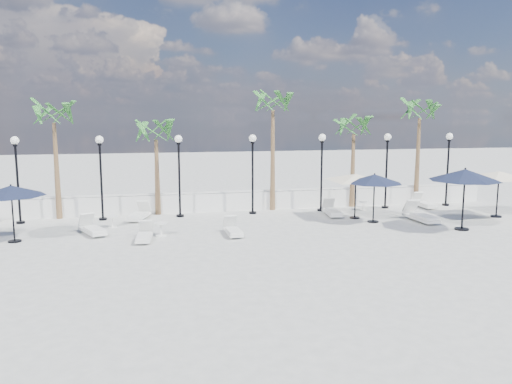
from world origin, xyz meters
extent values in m
plane|color=gray|center=(0.00, 0.00, 0.00)|extent=(100.00, 100.00, 0.00)
cube|color=silver|center=(0.00, 7.50, 0.45)|extent=(26.00, 0.30, 0.90)
cube|color=silver|center=(0.00, 7.50, 0.97)|extent=(26.00, 0.12, 0.08)
cylinder|color=black|center=(-10.50, 6.50, 0.05)|extent=(0.36, 0.36, 0.10)
cylinder|color=black|center=(-10.50, 6.50, 1.75)|extent=(0.10, 0.10, 3.50)
cylinder|color=black|center=(-10.50, 6.50, 3.45)|extent=(0.18, 0.18, 0.10)
sphere|color=white|center=(-10.50, 6.50, 3.66)|extent=(0.36, 0.36, 0.36)
cylinder|color=black|center=(-7.00, 6.50, 0.05)|extent=(0.36, 0.36, 0.10)
cylinder|color=black|center=(-7.00, 6.50, 1.75)|extent=(0.10, 0.10, 3.50)
cylinder|color=black|center=(-7.00, 6.50, 3.45)|extent=(0.18, 0.18, 0.10)
sphere|color=white|center=(-7.00, 6.50, 3.66)|extent=(0.36, 0.36, 0.36)
cylinder|color=black|center=(-3.50, 6.50, 0.05)|extent=(0.36, 0.36, 0.10)
cylinder|color=black|center=(-3.50, 6.50, 1.75)|extent=(0.10, 0.10, 3.50)
cylinder|color=black|center=(-3.50, 6.50, 3.45)|extent=(0.18, 0.18, 0.10)
sphere|color=white|center=(-3.50, 6.50, 3.66)|extent=(0.36, 0.36, 0.36)
cylinder|color=black|center=(0.00, 6.50, 0.05)|extent=(0.36, 0.36, 0.10)
cylinder|color=black|center=(0.00, 6.50, 1.75)|extent=(0.10, 0.10, 3.50)
cylinder|color=black|center=(0.00, 6.50, 3.45)|extent=(0.18, 0.18, 0.10)
sphere|color=white|center=(0.00, 6.50, 3.66)|extent=(0.36, 0.36, 0.36)
cylinder|color=black|center=(3.50, 6.50, 0.05)|extent=(0.36, 0.36, 0.10)
cylinder|color=black|center=(3.50, 6.50, 1.75)|extent=(0.10, 0.10, 3.50)
cylinder|color=black|center=(3.50, 6.50, 3.45)|extent=(0.18, 0.18, 0.10)
sphere|color=white|center=(3.50, 6.50, 3.66)|extent=(0.36, 0.36, 0.36)
cylinder|color=black|center=(7.00, 6.50, 0.05)|extent=(0.36, 0.36, 0.10)
cylinder|color=black|center=(7.00, 6.50, 1.75)|extent=(0.10, 0.10, 3.50)
cylinder|color=black|center=(7.00, 6.50, 3.45)|extent=(0.18, 0.18, 0.10)
sphere|color=white|center=(7.00, 6.50, 3.66)|extent=(0.36, 0.36, 0.36)
cylinder|color=black|center=(10.50, 6.50, 0.05)|extent=(0.36, 0.36, 0.10)
cylinder|color=black|center=(10.50, 6.50, 1.75)|extent=(0.10, 0.10, 3.50)
cylinder|color=black|center=(10.50, 6.50, 3.45)|extent=(0.18, 0.18, 0.10)
sphere|color=white|center=(10.50, 6.50, 3.66)|extent=(0.36, 0.36, 0.36)
cone|color=brown|center=(-9.00, 7.30, 2.20)|extent=(0.28, 0.28, 4.40)
cone|color=brown|center=(-4.50, 7.30, 1.80)|extent=(0.28, 0.28, 3.60)
cone|color=brown|center=(1.20, 7.30, 2.50)|extent=(0.28, 0.28, 5.00)
cone|color=brown|center=(5.50, 7.30, 1.90)|extent=(0.28, 0.28, 3.80)
cone|color=brown|center=(9.20, 7.30, 2.30)|extent=(0.28, 0.28, 4.60)
cube|color=white|center=(-5.39, 6.20, 0.15)|extent=(1.15, 1.93, 0.10)
cube|color=white|center=(-5.47, 5.97, 0.26)|extent=(0.93, 1.35, 0.10)
cube|color=white|center=(-5.16, 6.90, 0.51)|extent=(0.68, 0.59, 0.57)
cube|color=white|center=(-7.17, 3.63, 0.15)|extent=(1.28, 1.89, 0.10)
cube|color=white|center=(-7.07, 3.41, 0.25)|extent=(1.01, 1.34, 0.10)
cube|color=white|center=(-7.46, 4.30, 0.51)|extent=(0.69, 0.62, 0.56)
cube|color=white|center=(-5.14, 2.12, 0.13)|extent=(0.68, 1.65, 0.09)
cube|color=white|center=(-5.16, 1.91, 0.23)|extent=(0.60, 1.13, 0.09)
cube|color=white|center=(-5.09, 2.77, 0.45)|extent=(0.54, 0.42, 0.50)
cube|color=white|center=(-1.70, 2.30, 0.13)|extent=(0.60, 1.64, 0.09)
cube|color=white|center=(-1.69, 2.08, 0.23)|extent=(0.55, 1.12, 0.09)
cube|color=white|center=(-1.72, 2.96, 0.46)|extent=(0.52, 0.40, 0.51)
cube|color=white|center=(7.00, 3.05, 0.17)|extent=(0.76, 2.09, 0.11)
cube|color=white|center=(7.01, 2.77, 0.29)|extent=(0.69, 1.42, 0.11)
cube|color=white|center=(6.98, 3.89, 0.58)|extent=(0.66, 0.51, 0.65)
cube|color=white|center=(3.59, 5.18, 0.14)|extent=(0.78, 1.82, 0.10)
cube|color=white|center=(3.56, 4.94, 0.25)|extent=(0.68, 1.25, 0.10)
cube|color=white|center=(3.67, 5.89, 0.50)|extent=(0.60, 0.48, 0.55)
cube|color=white|center=(9.03, 6.20, 0.14)|extent=(0.58, 1.73, 0.09)
cube|color=white|center=(9.03, 5.97, 0.24)|extent=(0.55, 1.17, 0.09)
cube|color=white|center=(9.03, 6.90, 0.48)|extent=(0.54, 0.41, 0.54)
cylinder|color=white|center=(-6.47, 4.82, 0.01)|extent=(0.38, 0.38, 0.03)
cylinder|color=white|center=(-6.47, 4.82, 0.23)|extent=(0.06, 0.06, 0.46)
cylinder|color=white|center=(-6.47, 4.82, 0.47)|extent=(0.50, 0.50, 0.03)
cylinder|color=white|center=(-4.50, 2.77, 0.02)|extent=(0.42, 0.42, 0.03)
cylinder|color=white|center=(-4.50, 2.77, 0.25)|extent=(0.06, 0.06, 0.51)
cylinder|color=white|center=(-4.50, 2.77, 0.52)|extent=(0.55, 0.55, 0.03)
cylinder|color=white|center=(5.64, 6.20, 0.01)|extent=(0.34, 0.34, 0.03)
cylinder|color=white|center=(5.64, 6.20, 0.21)|extent=(0.05, 0.05, 0.41)
cylinder|color=white|center=(5.64, 6.20, 0.42)|extent=(0.45, 0.45, 0.03)
cylinder|color=black|center=(-9.92, 3.01, 0.03)|extent=(0.48, 0.48, 0.05)
cylinder|color=black|center=(-9.92, 3.01, 1.05)|extent=(0.06, 0.06, 2.10)
cone|color=black|center=(-9.92, 3.01, 1.95)|extent=(2.49, 2.49, 0.39)
sphere|color=black|center=(-9.92, 3.01, 2.17)|extent=(0.07, 0.07, 0.07)
cylinder|color=black|center=(4.85, 3.39, 0.03)|extent=(0.49, 0.49, 0.05)
cylinder|color=black|center=(4.85, 3.39, 1.06)|extent=(0.06, 0.06, 2.12)
cone|color=black|center=(4.85, 3.39, 1.96)|extent=(2.47, 2.47, 0.40)
sphere|color=black|center=(4.85, 3.39, 2.18)|extent=(0.07, 0.07, 0.07)
cylinder|color=black|center=(7.79, 1.19, 0.03)|extent=(0.58, 0.58, 0.06)
cylinder|color=black|center=(7.79, 1.19, 1.25)|extent=(0.07, 0.07, 2.49)
cone|color=black|center=(7.79, 1.19, 2.31)|extent=(2.91, 2.91, 0.47)
sphere|color=black|center=(7.79, 1.19, 2.57)|extent=(0.08, 0.08, 0.08)
cylinder|color=black|center=(4.40, 4.39, 0.03)|extent=(0.46, 0.46, 0.05)
cylinder|color=black|center=(4.40, 4.39, 1.03)|extent=(0.06, 0.06, 2.05)
pyramid|color=beige|center=(4.40, 4.39, 2.07)|extent=(4.54, 4.54, 0.31)
cylinder|color=black|center=(11.03, 3.24, 0.03)|extent=(0.49, 0.49, 0.06)
cylinder|color=black|center=(11.03, 3.24, 1.07)|extent=(0.07, 0.07, 2.13)
pyramid|color=beige|center=(11.03, 3.24, 2.16)|extent=(4.64, 4.64, 0.33)
camera|label=1|loc=(-4.97, -16.82, 4.66)|focal=35.00mm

